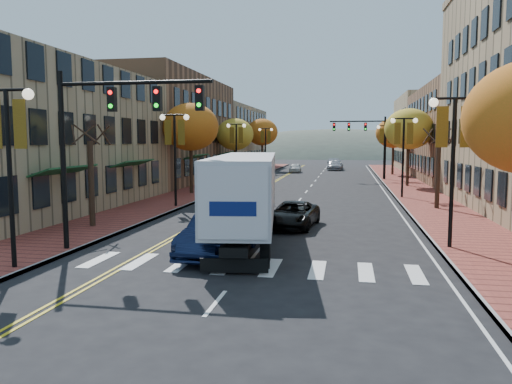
% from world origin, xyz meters
% --- Properties ---
extents(ground, '(200.00, 200.00, 0.00)m').
position_xyz_m(ground, '(0.00, 0.00, 0.00)').
color(ground, black).
rests_on(ground, ground).
extents(sidewalk_left, '(4.00, 85.00, 0.15)m').
position_xyz_m(sidewalk_left, '(-9.00, 32.50, 0.07)').
color(sidewalk_left, brown).
rests_on(sidewalk_left, ground).
extents(sidewalk_right, '(4.00, 85.00, 0.15)m').
position_xyz_m(sidewalk_right, '(9.00, 32.50, 0.07)').
color(sidewalk_right, brown).
rests_on(sidewalk_right, ground).
extents(building_left_near, '(12.00, 22.00, 9.00)m').
position_xyz_m(building_left_near, '(-17.00, 13.00, 4.50)').
color(building_left_near, '#9E8966').
rests_on(building_left_near, ground).
extents(building_left_mid, '(12.00, 24.00, 11.00)m').
position_xyz_m(building_left_mid, '(-17.00, 36.00, 5.50)').
color(building_left_mid, brown).
rests_on(building_left_mid, ground).
extents(building_left_far, '(12.00, 26.00, 9.50)m').
position_xyz_m(building_left_far, '(-17.00, 61.00, 4.75)').
color(building_left_far, '#9E8966').
rests_on(building_left_far, ground).
extents(building_right_mid, '(15.00, 24.00, 10.00)m').
position_xyz_m(building_right_mid, '(18.50, 42.00, 5.00)').
color(building_right_mid, brown).
rests_on(building_right_mid, ground).
extents(building_right_far, '(15.00, 20.00, 11.00)m').
position_xyz_m(building_right_far, '(18.50, 64.00, 5.50)').
color(building_right_far, '#9E8966').
rests_on(building_right_far, ground).
extents(tree_left_a, '(0.28, 0.28, 4.20)m').
position_xyz_m(tree_left_a, '(-9.00, 8.00, 2.25)').
color(tree_left_a, '#382619').
rests_on(tree_left_a, sidewalk_left).
extents(tree_left_b, '(4.48, 4.48, 7.21)m').
position_xyz_m(tree_left_b, '(-9.00, 24.00, 5.45)').
color(tree_left_b, '#382619').
rests_on(tree_left_b, sidewalk_left).
extents(tree_left_c, '(4.16, 4.16, 6.69)m').
position_xyz_m(tree_left_c, '(-9.00, 40.00, 5.05)').
color(tree_left_c, '#382619').
rests_on(tree_left_c, sidewalk_left).
extents(tree_left_d, '(4.61, 4.61, 7.42)m').
position_xyz_m(tree_left_d, '(-9.00, 58.00, 5.60)').
color(tree_left_d, '#382619').
rests_on(tree_left_d, sidewalk_left).
extents(tree_right_b, '(0.28, 0.28, 4.20)m').
position_xyz_m(tree_right_b, '(9.00, 18.00, 2.25)').
color(tree_right_b, '#382619').
rests_on(tree_right_b, sidewalk_right).
extents(tree_right_c, '(4.48, 4.48, 7.21)m').
position_xyz_m(tree_right_c, '(9.00, 34.00, 5.45)').
color(tree_right_c, '#382619').
rests_on(tree_right_c, sidewalk_right).
extents(tree_right_d, '(4.35, 4.35, 7.00)m').
position_xyz_m(tree_right_d, '(9.00, 50.00, 5.29)').
color(tree_right_d, '#382619').
rests_on(tree_right_d, sidewalk_right).
extents(lamp_left_a, '(1.96, 0.36, 6.05)m').
position_xyz_m(lamp_left_a, '(-7.50, 0.00, 4.29)').
color(lamp_left_a, black).
rests_on(lamp_left_a, ground).
extents(lamp_left_b, '(1.96, 0.36, 6.05)m').
position_xyz_m(lamp_left_b, '(-7.50, 16.00, 4.29)').
color(lamp_left_b, black).
rests_on(lamp_left_b, ground).
extents(lamp_left_c, '(1.96, 0.36, 6.05)m').
position_xyz_m(lamp_left_c, '(-7.50, 34.00, 4.29)').
color(lamp_left_c, black).
rests_on(lamp_left_c, ground).
extents(lamp_left_d, '(1.96, 0.36, 6.05)m').
position_xyz_m(lamp_left_d, '(-7.50, 52.00, 4.29)').
color(lamp_left_d, black).
rests_on(lamp_left_d, ground).
extents(lamp_right_a, '(1.96, 0.36, 6.05)m').
position_xyz_m(lamp_right_a, '(7.50, 6.00, 4.29)').
color(lamp_right_a, black).
rests_on(lamp_right_a, ground).
extents(lamp_right_b, '(1.96, 0.36, 6.05)m').
position_xyz_m(lamp_right_b, '(7.50, 24.00, 4.29)').
color(lamp_right_b, black).
rests_on(lamp_right_b, ground).
extents(lamp_right_c, '(1.96, 0.36, 6.05)m').
position_xyz_m(lamp_right_c, '(7.50, 42.00, 4.29)').
color(lamp_right_c, black).
rests_on(lamp_right_c, ground).
extents(traffic_mast_near, '(6.10, 0.35, 7.00)m').
position_xyz_m(traffic_mast_near, '(-5.48, 3.00, 4.92)').
color(traffic_mast_near, black).
rests_on(traffic_mast_near, ground).
extents(traffic_mast_far, '(6.10, 0.34, 7.00)m').
position_xyz_m(traffic_mast_far, '(5.48, 42.00, 4.92)').
color(traffic_mast_far, black).
rests_on(traffic_mast_far, ground).
extents(semi_truck, '(4.35, 15.06, 3.72)m').
position_xyz_m(semi_truck, '(-1.06, 7.72, 2.17)').
color(semi_truck, black).
rests_on(semi_truck, ground).
extents(navy_sedan, '(2.25, 5.40, 1.74)m').
position_xyz_m(navy_sedan, '(-1.28, 3.56, 0.87)').
color(navy_sedan, black).
rests_on(navy_sedan, ground).
extents(black_suv, '(2.64, 4.88, 1.30)m').
position_xyz_m(black_suv, '(0.76, 10.20, 0.65)').
color(black_suv, black).
rests_on(black_suv, ground).
extents(car_far_white, '(1.55, 3.75, 1.27)m').
position_xyz_m(car_far_white, '(-3.64, 53.85, 0.64)').
color(car_far_white, silver).
rests_on(car_far_white, ground).
extents(car_far_silver, '(2.38, 5.32, 1.51)m').
position_xyz_m(car_far_silver, '(1.63, 60.45, 0.76)').
color(car_far_silver, '#9F9EA5').
rests_on(car_far_silver, ground).
extents(car_far_oncoming, '(2.05, 4.84, 1.55)m').
position_xyz_m(car_far_oncoming, '(1.33, 66.21, 0.78)').
color(car_far_oncoming, '#AAA9B1').
rests_on(car_far_oncoming, ground).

